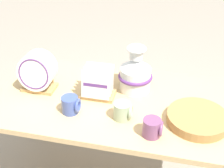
{
  "coord_description": "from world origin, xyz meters",
  "views": [
    {
      "loc": [
        0.35,
        -1.51,
        1.87
      ],
      "look_at": [
        0.0,
        0.0,
        0.87
      ],
      "focal_mm": 50.0,
      "sensor_mm": 36.0,
      "label": 1
    }
  ],
  "objects_px": {
    "wicker_charger_stack": "(197,119)",
    "mug_sage_glaze": "(123,111)",
    "mug_cobalt_glaze": "(71,105)",
    "dish_rack_round_plates": "(37,74)",
    "ceramic_vase": "(135,73)",
    "mug_plum_glaze": "(153,128)",
    "dish_rack_square_plates": "(98,86)"
  },
  "relations": [
    {
      "from": "dish_rack_square_plates",
      "to": "mug_plum_glaze",
      "type": "bearing_deg",
      "value": -37.51
    },
    {
      "from": "mug_plum_glaze",
      "to": "ceramic_vase",
      "type": "bearing_deg",
      "value": 111.48
    },
    {
      "from": "mug_sage_glaze",
      "to": "dish_rack_round_plates",
      "type": "bearing_deg",
      "value": 163.92
    },
    {
      "from": "dish_rack_round_plates",
      "to": "dish_rack_square_plates",
      "type": "bearing_deg",
      "value": 2.14
    },
    {
      "from": "mug_cobalt_glaze",
      "to": "mug_sage_glaze",
      "type": "relative_size",
      "value": 1.0
    },
    {
      "from": "wicker_charger_stack",
      "to": "mug_sage_glaze",
      "type": "xyz_separation_m",
      "value": [
        -0.41,
        -0.06,
        0.02
      ]
    },
    {
      "from": "mug_sage_glaze",
      "to": "wicker_charger_stack",
      "type": "bearing_deg",
      "value": 7.76
    },
    {
      "from": "ceramic_vase",
      "to": "mug_plum_glaze",
      "type": "height_order",
      "value": "ceramic_vase"
    },
    {
      "from": "dish_rack_round_plates",
      "to": "mug_sage_glaze",
      "type": "xyz_separation_m",
      "value": [
        0.58,
        -0.17,
        -0.06
      ]
    },
    {
      "from": "dish_rack_square_plates",
      "to": "mug_plum_glaze",
      "type": "height_order",
      "value": "dish_rack_square_plates"
    },
    {
      "from": "ceramic_vase",
      "to": "wicker_charger_stack",
      "type": "height_order",
      "value": "ceramic_vase"
    },
    {
      "from": "ceramic_vase",
      "to": "wicker_charger_stack",
      "type": "xyz_separation_m",
      "value": [
        0.39,
        -0.25,
        -0.09
      ]
    },
    {
      "from": "mug_plum_glaze",
      "to": "mug_cobalt_glaze",
      "type": "bearing_deg",
      "value": 169.14
    },
    {
      "from": "dish_rack_square_plates",
      "to": "mug_cobalt_glaze",
      "type": "bearing_deg",
      "value": -119.41
    },
    {
      "from": "mug_cobalt_glaze",
      "to": "mug_sage_glaze",
      "type": "height_order",
      "value": "same"
    },
    {
      "from": "dish_rack_round_plates",
      "to": "wicker_charger_stack",
      "type": "distance_m",
      "value": 1.0
    },
    {
      "from": "dish_rack_round_plates",
      "to": "dish_rack_square_plates",
      "type": "xyz_separation_m",
      "value": [
        0.39,
        0.01,
        -0.04
      ]
    },
    {
      "from": "wicker_charger_stack",
      "to": "ceramic_vase",
      "type": "bearing_deg",
      "value": 147.19
    },
    {
      "from": "wicker_charger_stack",
      "to": "mug_plum_glaze",
      "type": "height_order",
      "value": "mug_plum_glaze"
    },
    {
      "from": "wicker_charger_stack",
      "to": "mug_sage_glaze",
      "type": "height_order",
      "value": "mug_sage_glaze"
    },
    {
      "from": "wicker_charger_stack",
      "to": "dish_rack_round_plates",
      "type": "bearing_deg",
      "value": 173.53
    },
    {
      "from": "wicker_charger_stack",
      "to": "mug_cobalt_glaze",
      "type": "xyz_separation_m",
      "value": [
        -0.71,
        -0.07,
        0.02
      ]
    },
    {
      "from": "dish_rack_round_plates",
      "to": "mug_plum_glaze",
      "type": "relative_size",
      "value": 2.41
    },
    {
      "from": "mug_cobalt_glaze",
      "to": "mug_plum_glaze",
      "type": "bearing_deg",
      "value": -10.86
    },
    {
      "from": "wicker_charger_stack",
      "to": "mug_plum_glaze",
      "type": "relative_size",
      "value": 3.21
    },
    {
      "from": "dish_rack_round_plates",
      "to": "wicker_charger_stack",
      "type": "bearing_deg",
      "value": -6.47
    },
    {
      "from": "mug_cobalt_glaze",
      "to": "dish_rack_round_plates",
      "type": "bearing_deg",
      "value": 147.4
    },
    {
      "from": "ceramic_vase",
      "to": "wicker_charger_stack",
      "type": "relative_size",
      "value": 0.89
    },
    {
      "from": "ceramic_vase",
      "to": "dish_rack_round_plates",
      "type": "relative_size",
      "value": 1.18
    },
    {
      "from": "mug_cobalt_glaze",
      "to": "mug_sage_glaze",
      "type": "bearing_deg",
      "value": 2.06
    },
    {
      "from": "mug_plum_glaze",
      "to": "mug_sage_glaze",
      "type": "bearing_deg",
      "value": 149.89
    },
    {
      "from": "dish_rack_square_plates",
      "to": "mug_sage_glaze",
      "type": "bearing_deg",
      "value": -43.23
    }
  ]
}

